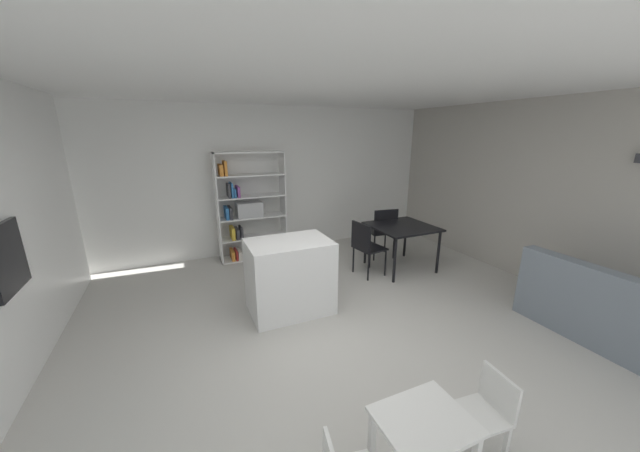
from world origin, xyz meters
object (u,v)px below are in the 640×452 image
child_table (423,431)px  sofa (636,326)px  open_bookshelf (246,209)px  dining_table (402,230)px  built_in_oven (7,258)px  dining_chair_far (383,228)px  child_chair_right (487,410)px  dining_chair_island_side (365,244)px  kitchen_island (290,276)px

child_table → sofa: 2.91m
open_bookshelf → dining_table: (2.22, -1.49, -0.25)m
dining_table → open_bookshelf: bearing=146.1°
built_in_oven → sofa: (5.51, -2.01, -0.90)m
dining_chair_far → sofa: (0.87, -3.28, -0.27)m
child_table → child_chair_right: (0.55, -0.01, -0.06)m
dining_chair_island_side → sofa: 3.17m
built_in_oven → dining_chair_island_side: built_in_oven is taller
dining_table → sofa: size_ratio=0.46×
built_in_oven → open_bookshelf: 3.32m
open_bookshelf → dining_chair_far: 2.45m
kitchen_island → open_bookshelf: open_bookshelf is taller
open_bookshelf → sofa: open_bookshelf is taller
dining_table → dining_chair_far: size_ratio=1.05×
dining_chair_island_side → sofa: (1.55, -2.76, -0.23)m
dining_chair_far → dining_chair_island_side: dining_chair_far is taller
kitchen_island → child_table: bearing=-88.2°
open_bookshelf → sofa: size_ratio=0.90×
kitchen_island → dining_chair_island_side: 1.53m
kitchen_island → child_chair_right: bearing=-75.2°
child_table → dining_chair_far: size_ratio=0.62×
dining_table → dining_chair_island_side: (-0.69, -0.01, -0.14)m
open_bookshelf → child_table: size_ratio=3.33×
kitchen_island → dining_table: kitchen_island is taller
built_in_oven → kitchen_island: 2.64m
child_chair_right → sofa: sofa is taller
kitchen_island → open_bookshelf: (-0.10, 2.04, 0.45)m
kitchen_island → dining_chair_island_side: size_ratio=1.15×
built_in_oven → sofa: 5.94m
dining_table → built_in_oven: bearing=-170.8°
open_bookshelf → child_chair_right: size_ratio=3.08×
open_bookshelf → child_table: 4.46m
dining_table → kitchen_island: bearing=-165.5°
built_in_oven → dining_chair_far: (4.65, 1.26, -0.63)m
built_in_oven → dining_chair_far: 4.86m
built_in_oven → child_chair_right: bearing=-34.6°
child_chair_right → sofa: (2.35, 0.17, -0.06)m
dining_table → dining_chair_far: bearing=91.4°
child_table → child_chair_right: bearing=-0.6°
kitchen_island → dining_chair_far: size_ratio=1.09×
child_table → dining_chair_island_side: (1.35, 2.92, 0.12)m
child_chair_right → sofa: 2.36m
open_bookshelf → dining_chair_island_side: (1.53, -1.50, -0.39)m
kitchen_island → dining_table: 2.20m
kitchen_island → dining_table: size_ratio=1.04×
kitchen_island → sofa: 3.72m
sofa → child_chair_right: bearing=94.1°
kitchen_island → child_table: (0.07, -2.38, -0.06)m
kitchen_island → sofa: (2.98, -2.22, -0.18)m
built_in_oven → dining_table: 4.75m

